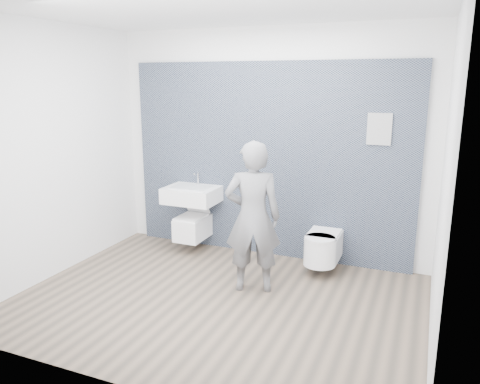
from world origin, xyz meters
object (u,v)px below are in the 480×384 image
at_px(toilet_square, 193,226).
at_px(toilet_rounded, 322,248).
at_px(visitor, 253,217).
at_px(washbasin, 192,194).

relative_size(toilet_square, toilet_rounded, 0.98).
bearing_deg(visitor, washbasin, -54.86).
height_order(toilet_square, toilet_rounded, toilet_square).
relative_size(washbasin, toilet_rounded, 1.07).
bearing_deg(washbasin, toilet_rounded, -2.08).
xyz_separation_m(washbasin, visitor, (1.15, -0.80, 0.05)).
xyz_separation_m(washbasin, toilet_rounded, (1.73, -0.06, -0.46)).
relative_size(washbasin, toilet_square, 1.10).
distance_m(washbasin, visitor, 1.40).
height_order(washbasin, visitor, visitor).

